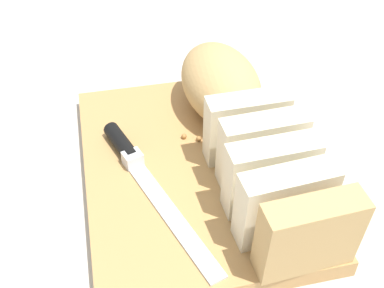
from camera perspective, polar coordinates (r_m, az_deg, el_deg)
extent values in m
plane|color=beige|center=(0.63, 0.00, -3.64)|extent=(3.00, 3.00, 0.00)
cube|color=tan|center=(0.62, 0.00, -2.90)|extent=(0.37, 0.27, 0.02)
ellipsoid|color=tan|center=(0.68, 3.34, 7.12)|extent=(0.18, 0.11, 0.09)
cube|color=beige|center=(0.60, 6.37, 1.92)|extent=(0.04, 0.10, 0.09)
cube|color=beige|center=(0.57, 8.16, -0.63)|extent=(0.04, 0.10, 0.09)
cube|color=beige|center=(0.54, 9.14, -3.67)|extent=(0.04, 0.10, 0.09)
cube|color=beige|center=(0.51, 10.78, -6.93)|extent=(0.04, 0.10, 0.09)
cube|color=tan|center=(0.49, 13.52, -10.31)|extent=(0.04, 0.10, 0.09)
cube|color=silver|center=(0.55, -2.46, -8.34)|extent=(0.20, 0.08, 0.00)
cylinder|color=black|center=(0.63, -8.28, 0.13)|extent=(0.07, 0.04, 0.02)
cube|color=silver|center=(0.61, -6.95, -1.75)|extent=(0.03, 0.03, 0.02)
sphere|color=#A8753D|center=(0.64, 0.81, 0.63)|extent=(0.01, 0.01, 0.01)
sphere|color=#A8753D|center=(0.65, -1.33, 0.86)|extent=(0.01, 0.01, 0.01)
sphere|color=#A8753D|center=(0.59, 5.82, -4.03)|extent=(0.00, 0.00, 0.00)
sphere|color=#A8753D|center=(0.64, 1.95, 0.66)|extent=(0.01, 0.01, 0.01)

